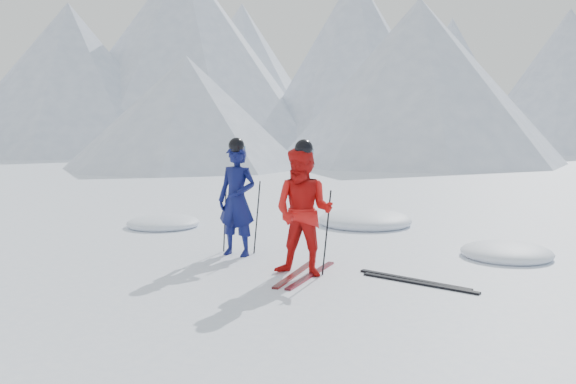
% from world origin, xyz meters
% --- Properties ---
extents(ground, '(160.00, 160.00, 0.00)m').
position_xyz_m(ground, '(0.00, 0.00, 0.00)').
color(ground, white).
rests_on(ground, ground).
extents(skier_blue, '(0.71, 0.49, 1.85)m').
position_xyz_m(skier_blue, '(-2.77, 0.53, 0.92)').
color(skier_blue, '#0C124C').
rests_on(skier_blue, ground).
extents(skier_red, '(0.91, 0.71, 1.85)m').
position_xyz_m(skier_red, '(-1.28, -0.35, 0.93)').
color(skier_red, red).
rests_on(skier_red, ground).
extents(pole_blue_left, '(0.12, 0.09, 1.23)m').
position_xyz_m(pole_blue_left, '(-3.07, 0.68, 0.62)').
color(pole_blue_left, black).
rests_on(pole_blue_left, ground).
extents(pole_blue_right, '(0.12, 0.07, 1.23)m').
position_xyz_m(pole_blue_right, '(-2.52, 0.78, 0.62)').
color(pole_blue_right, black).
rests_on(pole_blue_right, ground).
extents(pole_red_left, '(0.12, 0.10, 1.23)m').
position_xyz_m(pole_red_left, '(-1.58, -0.10, 0.62)').
color(pole_red_left, black).
rests_on(pole_red_left, ground).
extents(pole_red_right, '(0.12, 0.09, 1.23)m').
position_xyz_m(pole_red_right, '(-0.98, -0.20, 0.62)').
color(pole_red_right, black).
rests_on(pole_red_right, ground).
extents(ski_worn_left, '(0.13, 1.70, 0.03)m').
position_xyz_m(ski_worn_left, '(-1.40, -0.35, 0.01)').
color(ski_worn_left, black).
rests_on(ski_worn_left, ground).
extents(ski_worn_right, '(0.16, 1.70, 0.03)m').
position_xyz_m(ski_worn_right, '(-1.16, -0.35, 0.01)').
color(ski_worn_right, black).
rests_on(ski_worn_right, ground).
extents(ski_loose_a, '(1.64, 0.63, 0.03)m').
position_xyz_m(ski_loose_a, '(0.26, -0.09, 0.01)').
color(ski_loose_a, black).
rests_on(ski_loose_a, ground).
extents(ski_loose_b, '(1.65, 0.57, 0.03)m').
position_xyz_m(ski_loose_b, '(0.36, -0.24, 0.01)').
color(ski_loose_b, black).
rests_on(ski_loose_b, ground).
extents(snow_lumps, '(8.40, 4.03, 0.45)m').
position_xyz_m(snow_lumps, '(-1.84, 3.36, 0.00)').
color(snow_lumps, white).
rests_on(snow_lumps, ground).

